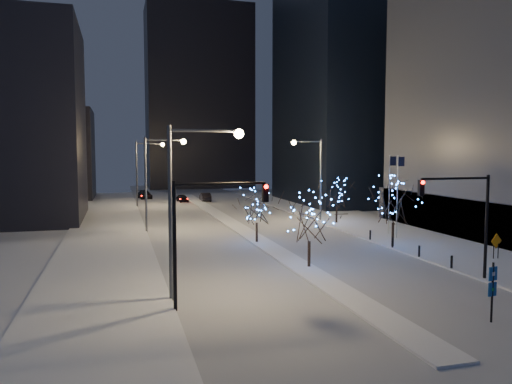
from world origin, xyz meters
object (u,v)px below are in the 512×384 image
object	(u,v)px
car_far	(145,195)
holiday_tree_median_far	(257,208)
street_lamp_east	(314,168)
street_lamp_w_near	(189,187)
holiday_tree_plaza_near	(393,202)
traffic_signal_west	(204,222)
car_mid	(205,197)
street_lamp_w_far	(144,164)
holiday_tree_plaza_far	(337,194)
holiday_tree_median_near	(309,219)
traffic_signal_east	(467,210)
wayfinding_sign	(492,286)
street_lamp_w_mid	(156,171)
car_near	(182,198)
construction_sign	(496,243)

from	to	relation	value
car_far	holiday_tree_median_far	distance (m)	48.20
street_lamp_east	holiday_tree_median_far	distance (m)	16.44
street_lamp_w_near	holiday_tree_plaza_near	world-z (taller)	street_lamp_w_near
traffic_signal_west	car_mid	bearing A→B (deg)	80.20
street_lamp_w_far	holiday_tree_plaza_near	distance (m)	44.10
holiday_tree_median_far	holiday_tree_plaza_far	xyz separation A→B (m)	(12.51, 9.69, 0.16)
holiday_tree_median_near	holiday_tree_median_far	size ratio (longest dim) A/B	1.13
street_lamp_east	traffic_signal_east	bearing A→B (deg)	-92.26
street_lamp_east	wayfinding_sign	size ratio (longest dim) A/B	3.28
traffic_signal_west	street_lamp_w_near	bearing A→B (deg)	103.96
traffic_signal_west	traffic_signal_east	bearing A→B (deg)	3.29
traffic_signal_east	wayfinding_sign	xyz separation A→B (m)	(-3.94, -7.00, -2.89)
street_lamp_w_near	holiday_tree_median_near	bearing A→B (deg)	29.00
street_lamp_east	car_far	world-z (taller)	street_lamp_east
street_lamp_east	holiday_tree_median_near	xyz separation A→B (m)	(-9.58, -22.77, -2.79)
car_mid	car_far	bearing A→B (deg)	-37.63
street_lamp_w_near	street_lamp_w_mid	size ratio (longest dim) A/B	1.00
wayfinding_sign	car_mid	bearing A→B (deg)	81.72
car_mid	holiday_tree_median_far	xyz separation A→B (m)	(-2.00, -39.72, 2.60)
street_lamp_w_near	street_lamp_w_far	world-z (taller)	same
car_near	holiday_tree_plaza_near	world-z (taller)	holiday_tree_plaza_near
street_lamp_w_near	street_lamp_east	size ratio (longest dim) A/B	1.00
street_lamp_east	holiday_tree_plaza_far	size ratio (longest dim) A/B	1.93
street_lamp_east	holiday_tree_median_near	distance (m)	24.86
street_lamp_w_far	car_mid	size ratio (longest dim) A/B	2.26
holiday_tree_plaza_far	car_far	bearing A→B (deg)	118.11
traffic_signal_east	holiday_tree_median_near	xyz separation A→B (m)	(-8.44, 6.24, -1.10)
traffic_signal_east	street_lamp_w_far	bearing A→B (deg)	109.32
street_lamp_east	holiday_tree_median_near	size ratio (longest dim) A/B	1.82
holiday_tree_median_near	wayfinding_sign	bearing A→B (deg)	-71.22
street_lamp_w_far	wayfinding_sign	xyz separation A→B (m)	(13.94, -58.00, -4.63)
traffic_signal_east	car_near	world-z (taller)	traffic_signal_east
street_lamp_w_mid	holiday_tree_median_near	world-z (taller)	street_lamp_w_mid
traffic_signal_west	wayfinding_sign	size ratio (longest dim) A/B	2.29
street_lamp_w_near	construction_sign	xyz separation A→B (m)	(24.54, 3.81, -5.15)
holiday_tree_plaza_near	construction_sign	world-z (taller)	holiday_tree_plaza_near
car_far	traffic_signal_west	bearing A→B (deg)	-98.49
holiday_tree_median_far	holiday_tree_plaza_near	bearing A→B (deg)	-25.84
car_far	holiday_tree_median_far	xyz separation A→B (m)	(7.69, -47.51, 2.61)
street_lamp_east	street_lamp_w_far	bearing A→B (deg)	130.85
traffic_signal_west	holiday_tree_plaza_far	distance (m)	34.30
holiday_tree_median_far	traffic_signal_east	bearing A→B (deg)	-60.70
street_lamp_w_mid	traffic_signal_west	bearing A→B (deg)	-88.94
street_lamp_w_near	street_lamp_w_mid	bearing A→B (deg)	90.00
traffic_signal_west	holiday_tree_median_near	xyz separation A→B (m)	(8.94, 7.24, -1.10)
street_lamp_w_mid	holiday_tree_plaza_far	xyz separation A→B (m)	(20.95, 0.50, -3.01)
traffic_signal_east	car_far	world-z (taller)	traffic_signal_east
street_lamp_w_far	street_lamp_east	distance (m)	29.08
traffic_signal_west	construction_sign	world-z (taller)	traffic_signal_west
street_lamp_w_near	holiday_tree_median_far	distance (m)	18.21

